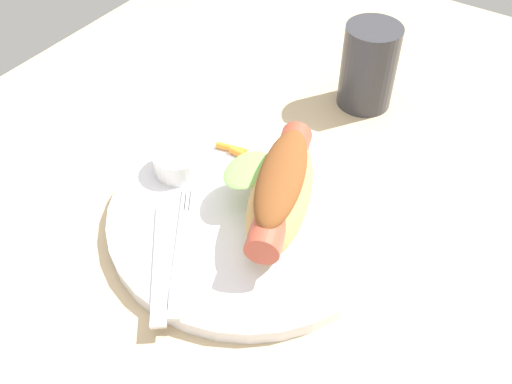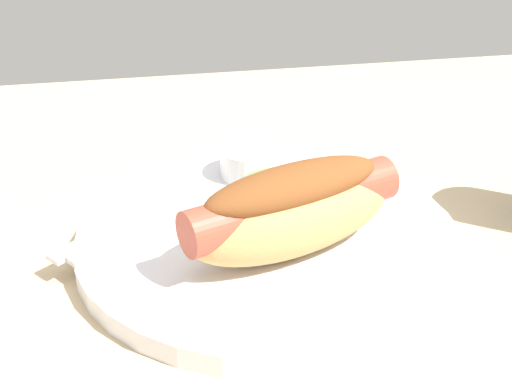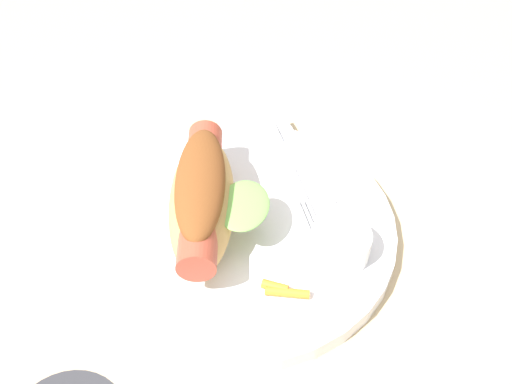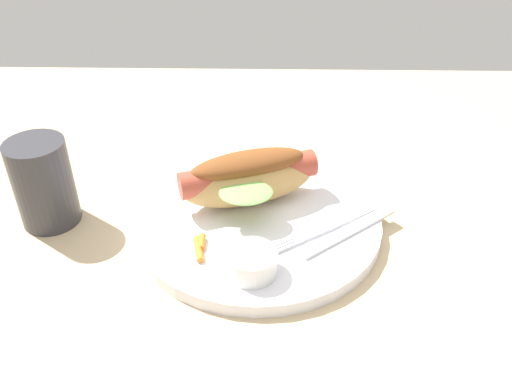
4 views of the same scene
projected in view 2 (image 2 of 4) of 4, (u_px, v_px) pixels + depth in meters
ground_plane at (227, 286)px, 51.50cm from camera, size 120.00×90.00×1.80cm
plate at (268, 240)px, 53.84cm from camera, size 28.60×28.60×1.60cm
hot_dog at (293, 208)px, 49.51cm from camera, size 16.97×11.86×6.54cm
sauce_ramekin at (251, 162)px, 61.17cm from camera, size 5.25×5.25×2.51cm
fork at (157, 225)px, 53.90cm from camera, size 13.57×9.59×0.40cm
knife at (129, 222)px, 54.26cm from camera, size 11.74×9.67×0.36cm
carrot_garnish at (325, 183)px, 59.59cm from camera, size 1.55×4.09×0.80cm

